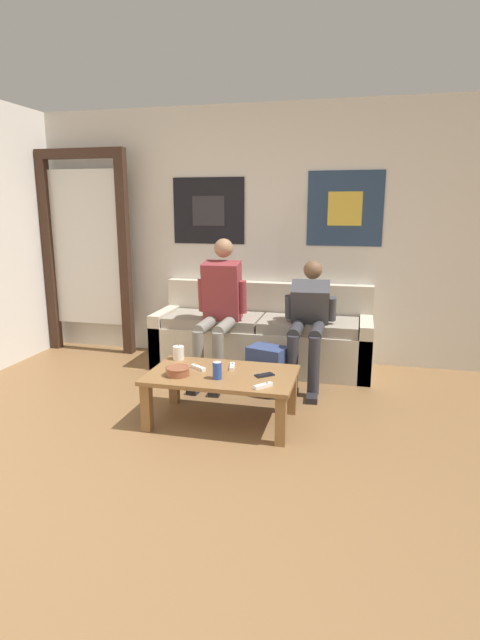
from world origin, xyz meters
The scene contains 15 objects.
ground_plane centered at (0.00, 0.00, 0.00)m, with size 18.00×18.00×0.00m, color brown.
wall_back centered at (0.00, 2.89, 1.28)m, with size 10.00×0.07×2.55m.
door_frame centered at (-1.80, 2.68, 1.20)m, with size 1.00×0.10×2.15m.
couch centered at (0.16, 2.54, 0.29)m, with size 2.12×0.69×0.81m.
coffee_table centered at (0.13, 1.18, 0.32)m, with size 1.07×0.65×0.38m.
person_seated_adult centered at (-0.17, 2.16, 0.69)m, with size 0.47×0.82×1.28m.
person_seated_teen centered at (0.65, 2.19, 0.60)m, with size 0.47×0.89×1.08m.
backpack centered at (0.34, 1.83, 0.20)m, with size 0.37×0.32×0.41m.
ceramic_bowl centered at (-0.17, 1.05, 0.42)m, with size 0.17×0.17×0.07m.
pillar_candle centered at (-0.30, 1.42, 0.43)m, with size 0.09×0.09×0.12m.
drink_can_blue centered at (0.13, 1.05, 0.44)m, with size 0.07×0.07×0.12m.
game_controller_near_left centered at (0.48, 0.96, 0.39)m, with size 0.12×0.13×0.03m.
game_controller_near_right centered at (-0.07, 1.22, 0.39)m, with size 0.14×0.11×0.03m.
game_controller_far_center centered at (0.17, 1.31, 0.39)m, with size 0.06×0.15×0.03m.
cell_phone centered at (0.44, 1.19, 0.38)m, with size 0.15×0.14×0.01m.
Camera 1 is at (1.07, -2.16, 1.57)m, focal length 28.00 mm.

